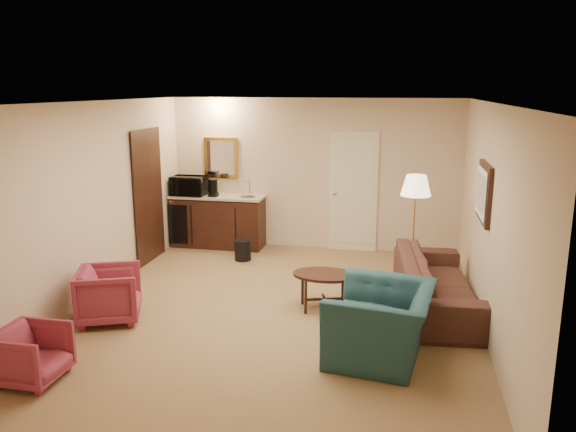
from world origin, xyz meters
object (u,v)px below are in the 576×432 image
microwave (189,184)px  sofa (437,274)px  rose_chair_near (109,292)px  coffee_maker (213,188)px  coffee_table (325,291)px  waste_bin (243,250)px  teal_armchair (381,311)px  rose_chair_far (31,352)px  floor_lamp (414,230)px  wetbar_cabinet (218,221)px

microwave → sofa: bearing=-25.8°
rose_chair_near → coffee_maker: size_ratio=2.42×
sofa → microwave: bearing=57.9°
coffee_table → waste_bin: (-1.60, 1.77, -0.07)m
teal_armchair → coffee_maker: bearing=-131.6°
rose_chair_far → waste_bin: rose_chair_far is taller
teal_armchair → sofa: bearing=165.1°
rose_chair_far → teal_armchair: bearing=-69.7°
coffee_table → floor_lamp: bearing=46.8°
teal_armchair → coffee_table: 1.44m
wetbar_cabinet → sofa: 4.25m
sofa → coffee_maker: bearing=55.6°
floor_lamp → teal_armchair: bearing=-98.3°
floor_lamp → waste_bin: bearing=167.5°
teal_armchair → rose_chair_near: size_ratio=1.59×
coffee_maker → sofa: bearing=-35.2°
rose_chair_near → wetbar_cabinet: bearing=-26.3°
floor_lamp → coffee_maker: bearing=160.2°
wetbar_cabinet → microwave: microwave is taller
rose_chair_near → floor_lamp: (3.60, 2.07, 0.43)m
coffee_table → coffee_maker: size_ratio=2.72×
rose_chair_far → coffee_table: rose_chair_far is taller
floor_lamp → coffee_maker: (-3.40, 1.22, 0.27)m
sofa → waste_bin: sofa is taller
teal_armchair → rose_chair_far: size_ratio=1.92×
sofa → coffee_maker: 4.28m
rose_chair_near → coffee_maker: bearing=-25.7°
wetbar_cabinet → microwave: (-0.50, -0.06, 0.66)m
rose_chair_near → microwave: size_ratio=1.22×
wetbar_cabinet → rose_chair_far: bearing=-92.9°
coffee_table → coffee_maker: (-2.30, 2.39, 0.84)m
rose_chair_far → microwave: size_ratio=1.01×
floor_lamp → microwave: bearing=161.9°
sofa → rose_chair_near: bearing=102.3°
rose_chair_far → waste_bin: bearing=-12.0°
floor_lamp → rose_chair_far: bearing=-135.3°
sofa → microwave: 4.70m
sofa → coffee_maker: size_ratio=7.74×
microwave → teal_armchair: bearing=-44.6°
waste_bin → microwave: 1.63m
rose_chair_far → floor_lamp: 5.08m
wetbar_cabinet → teal_armchair: size_ratio=1.41×
rose_chair_far → waste_bin: size_ratio=1.79×
wetbar_cabinet → floor_lamp: 3.62m
teal_armchair → coffee_maker: coffee_maker is taller
wetbar_cabinet → coffee_maker: (-0.05, -0.10, 0.61)m
coffee_table → waste_bin: coffee_table is taller
rose_chair_far → coffee_maker: 4.84m
rose_chair_near → waste_bin: (0.90, 2.67, -0.20)m
rose_chair_far → microwave: (-0.25, 4.81, 0.82)m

